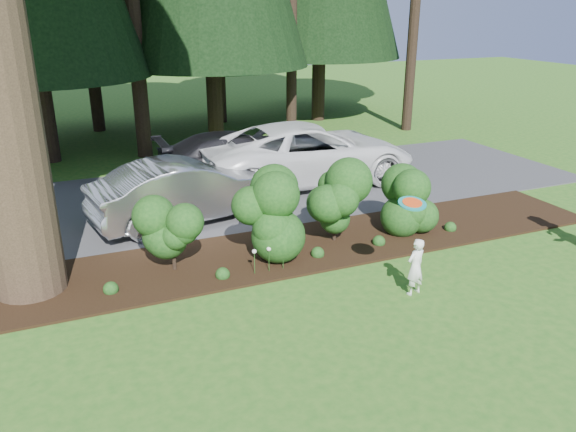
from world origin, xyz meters
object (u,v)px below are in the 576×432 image
(frisbee, at_px, (412,203))
(child, at_px, (415,267))
(car_white_suv, at_px, (309,153))
(car_silver_wagon, at_px, (187,191))
(car_dark_suv, at_px, (237,155))

(frisbee, bearing_deg, child, 22.23)
(car_white_suv, relative_size, child, 5.82)
(car_silver_wagon, xyz_separation_m, car_white_suv, (4.05, 1.80, 0.12))
(car_dark_suv, distance_m, child, 8.31)
(car_white_suv, distance_m, child, 7.14)
(car_white_suv, distance_m, car_dark_suv, 2.21)
(car_silver_wagon, xyz_separation_m, child, (2.94, -5.24, -0.24))
(car_dark_suv, relative_size, child, 4.41)
(child, bearing_deg, car_white_suv, -113.10)
(car_white_suv, relative_size, frisbee, 13.02)
(car_silver_wagon, xyz_separation_m, frisbee, (2.68, -5.35, 1.04))
(car_white_suv, bearing_deg, child, 172.08)
(car_silver_wagon, height_order, car_white_suv, car_white_suv)
(car_white_suv, height_order, frisbee, frisbee)
(child, bearing_deg, car_silver_wagon, -74.82)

